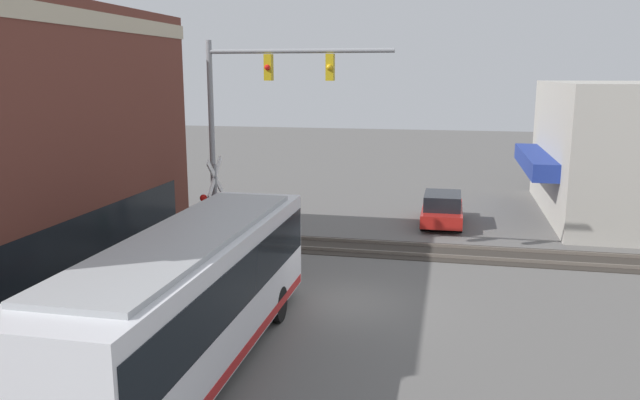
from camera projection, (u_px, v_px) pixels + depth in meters
name	position (u px, v px, depth m)	size (l,w,h in m)	color
ground_plane	(347.00, 302.00, 18.94)	(120.00, 120.00, 0.00)	#605E5B
shop_building	(624.00, 151.00, 29.67)	(12.00, 8.21, 6.42)	#B2ADA3
city_bus	(190.00, 296.00, 14.25)	(10.90, 2.59, 3.32)	silver
traffic_signal_gantry	(255.00, 106.00, 22.05)	(0.42, 6.66, 7.98)	gray
crossing_signal	(215.00, 199.00, 22.96)	(1.41, 1.18, 3.81)	gray
rail_track_near	(372.00, 248.00, 24.69)	(2.60, 60.00, 0.15)	#332D28
parked_car_red	(442.00, 210.00, 28.52)	(4.36, 1.82, 1.49)	#B21E19
pedestrian_at_crossing	(244.00, 236.00, 23.37)	(0.34, 0.34, 1.66)	black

